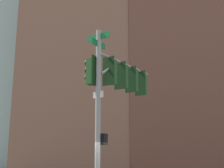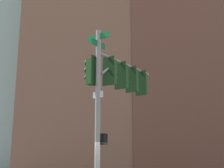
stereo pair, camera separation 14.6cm
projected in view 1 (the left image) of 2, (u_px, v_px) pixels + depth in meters
The scene contains 3 objects.
signal_pole_assembly at pixel (116, 85), 12.69m from camera, with size 3.17×3.25×6.76m.
building_brick_nearside at pixel (95, 26), 56.07m from camera, with size 23.73×18.72×49.95m, color #845B47.
building_brick_midblock at pixel (176, 64), 56.55m from camera, with size 21.12×18.96×36.89m, color brown.
Camera 1 is at (-1.48, -11.40, 1.98)m, focal length 50.04 mm.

